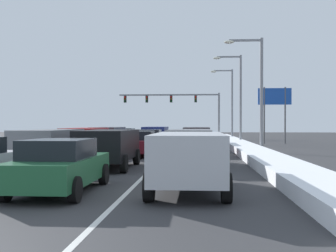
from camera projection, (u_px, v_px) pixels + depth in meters
ground_plane at (139, 154)px, 25.95m from camera, size 134.87×134.87×0.00m
lane_stripe_between_right_lane_and_center_lane at (171, 149)px, 31.00m from camera, size 0.14×57.06×0.01m
lane_stripe_between_center_lane_and_left_lane at (127, 149)px, 31.25m from camera, size 0.14×57.06×0.01m
snow_bank_right_shoulder at (242, 147)px, 30.62m from camera, size 1.89×57.06×0.46m
snow_bank_left_shoulder at (59, 146)px, 31.63m from camera, size 2.09×57.06×0.50m
suv_silver_right_lane_nearest at (189, 156)px, 11.80m from camera, size 2.16×4.90×1.67m
suv_gray_right_lane_second at (190, 144)px, 19.13m from camera, size 2.16×4.90×1.67m
sedan_red_right_lane_third at (196, 142)px, 25.78m from camera, size 2.00×4.50×1.51m
suv_charcoal_right_lane_fourth at (196, 136)px, 31.63m from camera, size 2.16×4.90×1.67m
sedan_tan_right_lane_fifth at (195, 136)px, 37.87m from camera, size 2.00×4.50×1.51m
sedan_green_center_lane_nearest at (60, 165)px, 11.62m from camera, size 2.00×4.50×1.51m
suv_black_center_lane_second at (109, 145)px, 17.89m from camera, size 2.16×4.90×1.67m
sedan_maroon_center_lane_third at (139, 143)px, 24.62m from camera, size 2.00×4.50×1.51m
sedan_white_center_lane_fourth at (149, 140)px, 30.43m from camera, size 2.00×4.50×1.51m
suv_navy_center_lane_fifth at (156, 134)px, 36.33m from camera, size 2.16×4.90×1.67m
suv_gray_left_lane_second at (49, 144)px, 19.02m from camera, size 2.16×4.90×1.67m
suv_red_left_lane_third at (85, 138)px, 26.07m from camera, size 2.16×4.90×1.67m
suv_charcoal_left_lane_fourth at (108, 135)px, 32.60m from camera, size 2.16×4.90×1.67m
sedan_tan_left_lane_fifth at (125, 136)px, 38.80m from camera, size 2.00×4.50×1.51m
traffic_light_gantry at (181, 102)px, 56.86m from camera, size 14.00×0.47×6.20m
street_lamp_right_near at (256, 83)px, 27.96m from camera, size 2.66×0.36×7.79m
street_lamp_right_mid at (237, 91)px, 38.33m from camera, size 2.66×0.36×8.35m
street_lamp_right_far at (229, 98)px, 48.67m from camera, size 2.66×0.36×8.40m
roadside_sign_right at (275, 102)px, 39.81m from camera, size 3.20×0.16×5.50m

